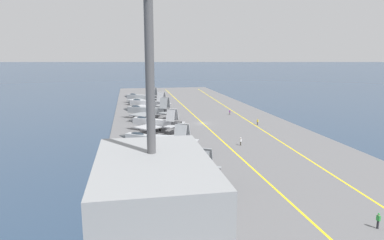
# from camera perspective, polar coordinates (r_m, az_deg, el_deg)

# --- Properties ---
(ground_plane) EXTENTS (2000.00, 2000.00, 0.00)m
(ground_plane) POSITION_cam_1_polar(r_m,az_deg,el_deg) (96.10, 1.81, -0.79)
(ground_plane) COLOR navy
(carrier_deck) EXTENTS (217.76, 49.75, 0.40)m
(carrier_deck) POSITION_cam_1_polar(r_m,az_deg,el_deg) (96.06, 1.81, -0.67)
(carrier_deck) COLOR slate
(carrier_deck) RESTS_ON ground
(deck_stripe_foul_line) EXTENTS (195.76, 10.06, 0.01)m
(deck_stripe_foul_line) POSITION_cam_1_polar(r_m,az_deg,el_deg) (99.78, 9.51, -0.26)
(deck_stripe_foul_line) COLOR yellow
(deck_stripe_foul_line) RESTS_ON carrier_deck
(deck_stripe_centerline) EXTENTS (195.98, 0.36, 0.01)m
(deck_stripe_centerline) POSITION_cam_1_polar(r_m,az_deg,el_deg) (96.02, 1.81, -0.55)
(deck_stripe_centerline) COLOR yellow
(deck_stripe_centerline) RESTS_ON carrier_deck
(parked_jet_nearest) EXTENTS (13.24, 16.58, 6.10)m
(parked_jet_nearest) POSITION_cam_1_polar(r_m,az_deg,el_deg) (50.15, -4.66, -8.24)
(parked_jet_nearest) COLOR gray
(parked_jet_nearest) RESTS_ON carrier_deck
(parked_jet_second) EXTENTS (13.79, 16.18, 6.11)m
(parked_jet_second) POSITION_cam_1_polar(r_m,az_deg,el_deg) (67.79, -5.95, -3.33)
(parked_jet_second) COLOR #9EA3A8
(parked_jet_second) RESTS_ON carrier_deck
(parked_jet_third) EXTENTS (12.70, 14.54, 6.06)m
(parked_jet_third) POSITION_cam_1_polar(r_m,az_deg,el_deg) (85.48, -6.29, -0.43)
(parked_jet_third) COLOR #A8AAAF
(parked_jet_third) RESTS_ON carrier_deck
(parked_jet_fourth) EXTENTS (13.87, 16.01, 6.73)m
(parked_jet_fourth) POSITION_cam_1_polar(r_m,az_deg,el_deg) (102.71, -7.36, 1.59)
(parked_jet_fourth) COLOR gray
(parked_jet_fourth) RESTS_ON carrier_deck
(parked_jet_fifth) EXTENTS (13.45, 16.12, 6.49)m
(parked_jet_fifth) POSITION_cam_1_polar(r_m,az_deg,el_deg) (120.10, -7.49, 2.77)
(parked_jet_fifth) COLOR #A8AAAF
(parked_jet_fifth) RESTS_ON carrier_deck
(parked_jet_sixth) EXTENTS (13.88, 15.55, 6.70)m
(parked_jet_sixth) POSITION_cam_1_polar(r_m,az_deg,el_deg) (136.59, -8.41, 3.77)
(parked_jet_sixth) COLOR #93999E
(parked_jet_sixth) RESTS_ON carrier_deck
(crew_yellow_vest) EXTENTS (0.46, 0.40, 1.69)m
(crew_yellow_vest) POSITION_cam_1_polar(r_m,az_deg,el_deg) (95.21, 10.87, -0.27)
(crew_yellow_vest) COLOR #383328
(crew_yellow_vest) RESTS_ON carrier_deck
(crew_purple_vest) EXTENTS (0.42, 0.46, 1.67)m
(crew_purple_vest) POSITION_cam_1_polar(r_m,az_deg,el_deg) (110.27, 6.31, 1.34)
(crew_purple_vest) COLOR #4C473D
(crew_purple_vest) RESTS_ON carrier_deck
(crew_white_vest) EXTENTS (0.42, 0.32, 1.73)m
(crew_white_vest) POSITION_cam_1_polar(r_m,az_deg,el_deg) (73.14, 8.11, -3.48)
(crew_white_vest) COLOR #383328
(crew_white_vest) RESTS_ON carrier_deck
(crew_green_vest) EXTENTS (0.44, 0.36, 1.82)m
(crew_green_vest) POSITION_cam_1_polar(r_m,az_deg,el_deg) (44.10, 28.62, -14.42)
(crew_green_vest) COLOR #232328
(crew_green_vest) RESTS_ON carrier_deck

